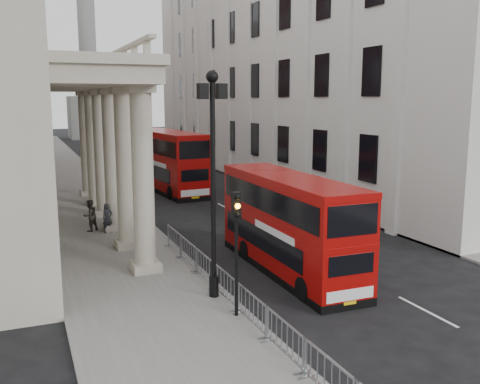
{
  "coord_description": "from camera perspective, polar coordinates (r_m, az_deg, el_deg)",
  "views": [
    {
      "loc": [
        -7.02,
        -14.08,
        7.44
      ],
      "look_at": [
        3.36,
        10.99,
        2.72
      ],
      "focal_mm": 40.0,
      "sensor_mm": 36.0,
      "label": 1
    }
  ],
  "objects": [
    {
      "name": "ground",
      "position": [
        17.41,
        3.77,
        -15.47
      ],
      "size": [
        260.0,
        260.0,
        0.0
      ],
      "primitive_type": "plane",
      "color": "black",
      "rests_on": "ground"
    },
    {
      "name": "sidewalk_west",
      "position": [
        44.88,
        -17.03,
        -0.03
      ],
      "size": [
        6.0,
        140.0,
        0.12
      ],
      "primitive_type": "cube",
      "color": "slate",
      "rests_on": "ground"
    },
    {
      "name": "sidewalk_east",
      "position": [
        49.18,
        2.45,
        1.23
      ],
      "size": [
        3.0,
        140.0,
        0.12
      ],
      "primitive_type": "cube",
      "color": "slate",
      "rests_on": "ground"
    },
    {
      "name": "kerb",
      "position": [
        45.24,
        -13.31,
        0.22
      ],
      "size": [
        0.2,
        140.0,
        0.14
      ],
      "primitive_type": "cube",
      "color": "slate",
      "rests_on": "ground"
    },
    {
      "name": "east_building",
      "position": [
        51.76,
        4.2,
        15.45
      ],
      "size": [
        8.0,
        55.0,
        25.0
      ],
      "primitive_type": "cube",
      "color": "beige",
      "rests_on": "ground"
    },
    {
      "name": "monument_column",
      "position": [
        107.22,
        -15.92,
        14.07
      ],
      "size": [
        8.0,
        8.0,
        54.2
      ],
      "color": "#60605E",
      "rests_on": "ground"
    },
    {
      "name": "lamp_post_south",
      "position": [
        19.36,
        -2.91,
        2.34
      ],
      "size": [
        1.05,
        0.44,
        8.32
      ],
      "color": "black",
      "rests_on": "sidewalk_west"
    },
    {
      "name": "lamp_post_mid",
      "position": [
        34.77,
        -11.84,
        5.49
      ],
      "size": [
        1.05,
        0.44,
        8.32
      ],
      "color": "black",
      "rests_on": "sidewalk_west"
    },
    {
      "name": "lamp_post_north",
      "position": [
        50.56,
        -15.26,
        6.66
      ],
      "size": [
        1.05,
        0.44,
        8.32
      ],
      "color": "black",
      "rests_on": "sidewalk_west"
    },
    {
      "name": "traffic_light",
      "position": [
        17.87,
        -0.38,
        -4.17
      ],
      "size": [
        0.28,
        0.33,
        4.3
      ],
      "color": "black",
      "rests_on": "sidewalk_west"
    },
    {
      "name": "crowd_barriers",
      "position": [
        18.88,
        -0.22,
        -11.16
      ],
      "size": [
        0.5,
        18.75,
        1.1
      ],
      "color": "gray",
      "rests_on": "sidewalk_west"
    },
    {
      "name": "bus_near",
      "position": [
        23.23,
        5.21,
        -3.21
      ],
      "size": [
        2.47,
        9.77,
        4.21
      ],
      "rotation": [
        0.0,
        0.0,
        -0.01
      ],
      "color": "#940806",
      "rests_on": "ground"
    },
    {
      "name": "bus_far",
      "position": [
        44.11,
        -7.66,
        3.42
      ],
      "size": [
        3.71,
        11.51,
        4.88
      ],
      "rotation": [
        0.0,
        0.0,
        0.09
      ],
      "color": "#9C0807",
      "rests_on": "ground"
    },
    {
      "name": "pedestrian_a",
      "position": [
        30.52,
        -13.96,
        -2.73
      ],
      "size": [
        0.7,
        0.58,
        1.64
      ],
      "primitive_type": "imported",
      "rotation": [
        0.0,
        0.0,
        0.37
      ],
      "color": "black",
      "rests_on": "sidewalk_west"
    },
    {
      "name": "pedestrian_b",
      "position": [
        31.09,
        -15.71,
        -2.44
      ],
      "size": [
        1.1,
        1.05,
        1.79
      ],
      "primitive_type": "imported",
      "rotation": [
        0.0,
        0.0,
        3.74
      ],
      "color": "black",
      "rests_on": "sidewalk_west"
    },
    {
      "name": "pedestrian_c",
      "position": [
        32.29,
        -13.63,
        -1.78
      ],
      "size": [
        1.04,
        0.78,
        1.91
      ],
      "primitive_type": "imported",
      "rotation": [
        0.0,
        0.0,
        6.48
      ],
      "color": "black",
      "rests_on": "sidewalk_west"
    }
  ]
}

